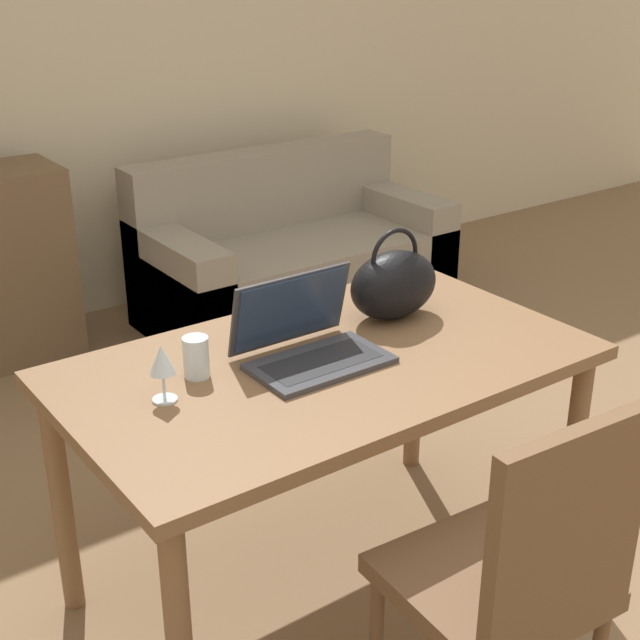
% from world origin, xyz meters
% --- Properties ---
extents(wall_back, '(10.00, 0.06, 2.70)m').
position_xyz_m(wall_back, '(0.00, 3.16, 1.35)').
color(wall_back, beige).
rests_on(wall_back, ground_plane).
extents(dining_table, '(1.45, 0.84, 0.76)m').
position_xyz_m(dining_table, '(-0.13, 0.66, 0.68)').
color(dining_table, brown).
rests_on(dining_table, ground_plane).
extents(chair, '(0.47, 0.47, 0.96)m').
position_xyz_m(chair, '(-0.15, -0.08, 0.53)').
color(chair, brown).
rests_on(chair, ground_plane).
extents(couch, '(1.56, 0.78, 0.82)m').
position_xyz_m(couch, '(1.00, 2.52, 0.29)').
color(couch, gray).
rests_on(couch, ground_plane).
extents(laptop, '(0.37, 0.28, 0.23)m').
position_xyz_m(laptop, '(-0.17, 0.70, 0.83)').
color(laptop, '#38383D').
rests_on(laptop, dining_table).
extents(drinking_glass, '(0.07, 0.07, 0.11)m').
position_xyz_m(drinking_glass, '(-0.47, 0.78, 0.82)').
color(drinking_glass, silver).
rests_on(drinking_glass, dining_table).
extents(wine_glass, '(0.07, 0.07, 0.15)m').
position_xyz_m(wine_glass, '(-0.60, 0.70, 0.87)').
color(wine_glass, silver).
rests_on(wine_glass, dining_table).
extents(handbag, '(0.30, 0.19, 0.28)m').
position_xyz_m(handbag, '(0.20, 0.78, 0.87)').
color(handbag, black).
rests_on(handbag, dining_table).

